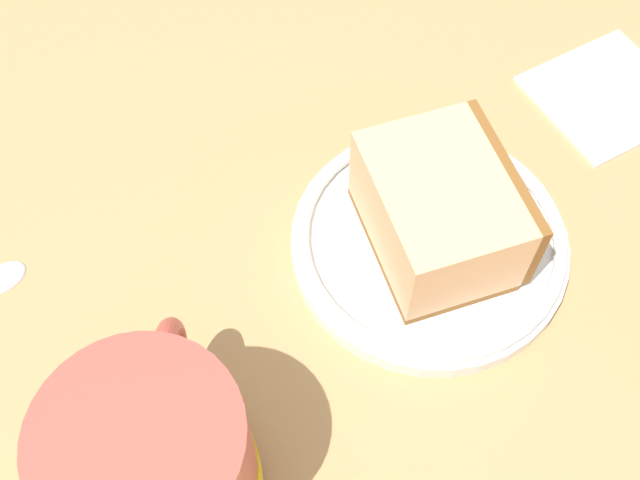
# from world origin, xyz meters

# --- Properties ---
(ground_plane) EXTENTS (1.17, 1.17, 0.02)m
(ground_plane) POSITION_xyz_m (0.00, 0.00, -0.01)
(ground_plane) COLOR tan
(small_plate) EXTENTS (0.17, 0.17, 0.02)m
(small_plate) POSITION_xyz_m (-0.08, 0.02, 0.01)
(small_plate) COLOR white
(small_plate) RESTS_ON ground_plane
(cake_slice) EXTENTS (0.08, 0.10, 0.06)m
(cake_slice) POSITION_xyz_m (-0.08, 0.02, 0.04)
(cake_slice) COLOR brown
(cake_slice) RESTS_ON small_plate
(tea_mug) EXTENTS (0.10, 0.12, 0.11)m
(tea_mug) POSITION_xyz_m (0.10, 0.13, 0.05)
(tea_mug) COLOR #BF4C3F
(tea_mug) RESTS_ON ground_plane
(folded_napkin) EXTENTS (0.12, 0.11, 0.01)m
(folded_napkin) POSITION_xyz_m (-0.24, -0.06, 0.00)
(folded_napkin) COLOR white
(folded_napkin) RESTS_ON ground_plane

